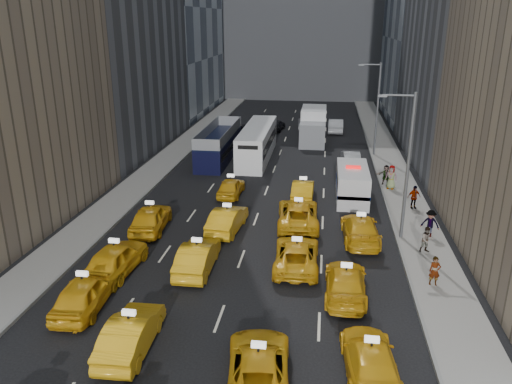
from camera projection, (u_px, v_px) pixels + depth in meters
ground at (209, 345)px, 20.76m from camera, size 160.00×160.00×0.00m
sidewalk_west at (159, 167)px, 45.49m from camera, size 3.00×90.00×0.15m
sidewalk_east at (395, 176)px, 42.75m from camera, size 3.00×90.00×0.15m
curb_west at (174, 167)px, 45.30m from camera, size 0.15×90.00×0.18m
curb_east at (377, 176)px, 42.94m from camera, size 0.15×90.00×0.18m
streetlight_near at (406, 162)px, 29.17m from camera, size 2.15×0.22×9.00m
streetlight_far at (376, 106)px, 47.88m from camera, size 2.15×0.22×9.00m
taxi_4 at (85, 293)px, 23.20m from camera, size 2.14×4.77×1.59m
taxi_5 at (131, 333)px, 20.29m from camera, size 1.73×4.64×1.51m
taxi_6 at (259, 366)px, 18.49m from camera, size 2.87×5.25×1.40m
taxi_7 at (370, 360)px, 18.82m from camera, size 2.32×4.91×1.38m
taxi_8 at (116, 259)px, 26.45m from camera, size 2.31×4.99×1.65m
taxi_9 at (197, 257)px, 26.77m from camera, size 1.71×4.74×1.55m
taxi_10 at (297, 254)px, 27.17m from camera, size 2.49×5.18×1.42m
taxi_11 at (346, 282)px, 24.32m from camera, size 2.06×4.92×1.42m
taxi_12 at (151, 218)px, 31.87m from camera, size 2.32×4.98×1.65m
taxi_13 at (227, 219)px, 31.77m from camera, size 2.05×4.79×1.54m
taxi_14 at (298, 214)px, 32.66m from camera, size 2.95×5.77×1.56m
taxi_15 at (360, 229)px, 30.36m from camera, size 2.36×5.29×1.51m
taxi_16 at (231, 187)px, 38.12m from camera, size 1.74×4.12×1.39m
taxi_17 at (303, 190)px, 37.31m from camera, size 1.57×4.43×1.46m
nypd_van at (352, 184)px, 37.39m from camera, size 2.77×6.09×2.54m
double_decker at (219, 143)px, 47.82m from camera, size 3.09×10.93×3.14m
city_bus at (257, 143)px, 48.17m from camera, size 3.72×12.16×3.09m
box_truck at (313, 126)px, 54.71m from camera, size 3.55×8.04×3.56m
misc_car_0 at (351, 158)px, 46.00m from camera, size 1.74×4.35×1.41m
misc_car_1 at (233, 128)px, 58.59m from camera, size 2.85×5.11×1.35m
misc_car_2 at (307, 122)px, 61.70m from camera, size 2.32×5.27×1.51m
misc_car_3 at (276, 125)px, 60.43m from camera, size 2.11×4.14×1.35m
misc_car_4 at (336, 126)px, 59.51m from camera, size 1.78×4.92×1.61m
pedestrian_0 at (435, 271)px, 24.97m from camera, size 0.56×0.37×1.54m
pedestrian_1 at (427, 240)px, 28.50m from camera, size 0.83×0.60×1.53m
pedestrian_2 at (430, 223)px, 30.53m from camera, size 1.20×0.80×1.72m
pedestrian_3 at (414, 197)px, 35.08m from camera, size 1.08×0.76×1.68m
pedestrian_4 at (391, 177)px, 39.16m from camera, size 1.05×0.81×1.90m
pedestrian_5 at (386, 175)px, 40.22m from camera, size 1.52×0.53×1.61m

